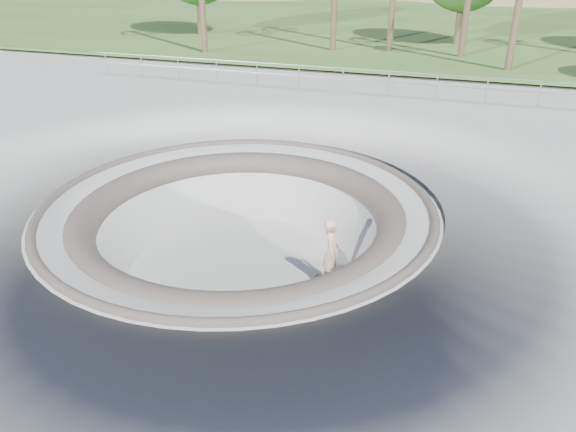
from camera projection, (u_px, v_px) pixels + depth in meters
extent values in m
plane|color=#989994|center=(238.00, 205.00, 14.56)|extent=(180.00, 180.00, 0.00)
torus|color=#989994|center=(241.00, 270.00, 15.45)|extent=(14.00, 14.00, 4.00)
cylinder|color=#989994|center=(241.00, 269.00, 15.42)|extent=(6.60, 6.60, 0.10)
torus|color=#504740|center=(238.00, 205.00, 14.57)|extent=(10.24, 10.24, 0.24)
torus|color=#504740|center=(239.00, 220.00, 14.76)|extent=(8.91, 8.91, 0.81)
cube|color=#2E5522|center=(406.00, 25.00, 43.45)|extent=(180.00, 36.00, 0.12)
ellipsoid|color=olive|center=(246.00, 51.00, 70.38)|extent=(50.40, 36.00, 23.40)
ellipsoid|color=olive|center=(495.00, 70.00, 67.00)|extent=(61.60, 44.00, 28.60)
cylinder|color=#97999F|center=(343.00, 68.00, 24.27)|extent=(25.00, 0.05, 0.05)
cylinder|color=#97999F|center=(343.00, 79.00, 24.47)|extent=(25.00, 0.05, 0.05)
cube|color=olive|center=(330.00, 281.00, 14.62)|extent=(0.95, 0.49, 0.02)
cylinder|color=#BCBCC1|center=(330.00, 282.00, 14.64)|extent=(0.09, 0.19, 0.04)
cylinder|color=#BCBCC1|center=(330.00, 282.00, 14.64)|extent=(0.09, 0.19, 0.04)
cylinder|color=beige|center=(330.00, 283.00, 14.64)|extent=(0.08, 0.05, 0.07)
cylinder|color=beige|center=(330.00, 283.00, 14.64)|extent=(0.08, 0.05, 0.07)
cylinder|color=beige|center=(330.00, 283.00, 14.64)|extent=(0.08, 0.05, 0.07)
cylinder|color=beige|center=(330.00, 283.00, 14.64)|extent=(0.08, 0.05, 0.07)
imported|color=#D4A089|center=(331.00, 251.00, 14.22)|extent=(0.52, 0.71, 1.79)
cylinder|color=brown|center=(461.00, 6.00, 34.08)|extent=(0.44, 0.44, 4.75)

